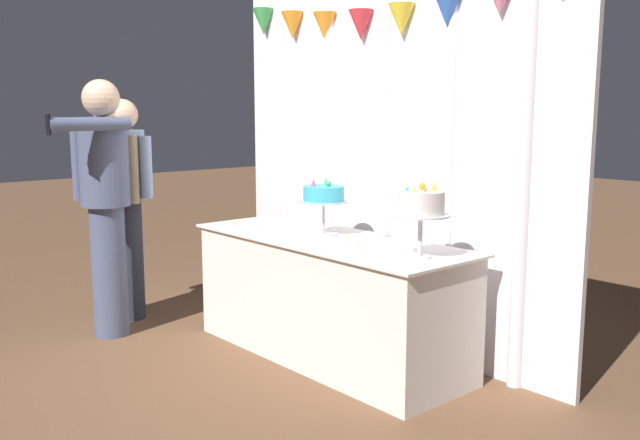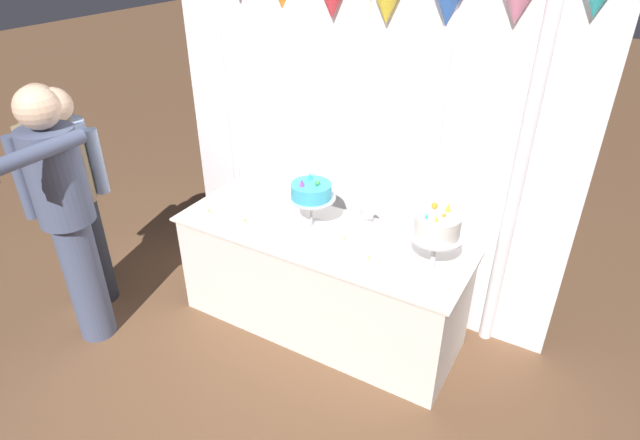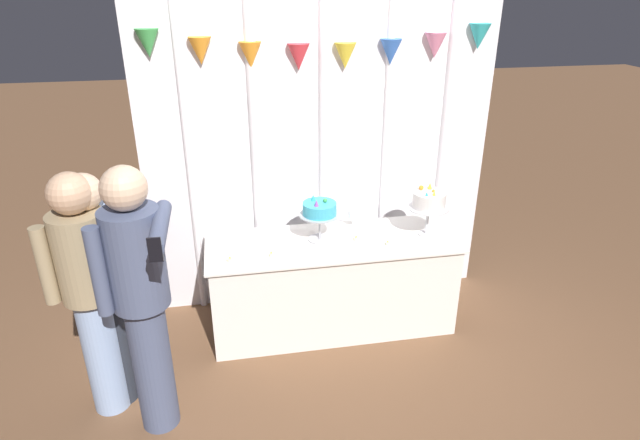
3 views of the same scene
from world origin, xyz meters
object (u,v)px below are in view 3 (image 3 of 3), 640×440
at_px(guest_man_dark_suit, 101,283).
at_px(guest_man_pink_jacket, 89,287).
at_px(cake_display_nearright, 429,202).
at_px(tealight_far_left, 230,259).
at_px(tealight_far_right, 388,243).
at_px(tealight_near_right, 356,239).
at_px(wine_glass, 353,215).
at_px(tealight_near_left, 271,255).
at_px(cake_table, 332,283).
at_px(cake_display_nearleft, 320,211).
at_px(guest_girl_blue_dress, 141,293).

relative_size(guest_man_dark_suit, guest_man_pink_jacket, 0.98).
height_order(cake_display_nearright, tealight_far_left, cake_display_nearright).
height_order(cake_display_nearright, tealight_far_right, cake_display_nearright).
relative_size(cake_display_nearright, tealight_near_right, 9.05).
bearing_deg(guest_man_pink_jacket, tealight_far_left, 29.16).
distance_m(tealight_far_left, guest_man_dark_suit, 0.87).
bearing_deg(guest_man_dark_suit, tealight_near_right, 17.47).
relative_size(wine_glass, tealight_near_left, 3.70).
bearing_deg(guest_man_pink_jacket, cake_display_nearright, 14.55).
distance_m(cake_table, guest_man_dark_suit, 1.71).
distance_m(wine_glass, tealight_near_right, 0.26).
relative_size(cake_display_nearright, guest_man_pink_jacket, 0.25).
bearing_deg(wine_glass, cake_display_nearright, -25.47).
bearing_deg(cake_display_nearleft, guest_girl_blue_dress, -143.22).
height_order(wine_glass, guest_man_pink_jacket, guest_man_pink_jacket).
bearing_deg(cake_display_nearright, tealight_near_left, -173.79).
relative_size(cake_table, cake_display_nearright, 4.74).
bearing_deg(guest_man_pink_jacket, tealight_far_right, 13.99).
bearing_deg(guest_girl_blue_dress, guest_man_pink_jacket, 146.43).
distance_m(cake_display_nearright, tealight_near_right, 0.61).
distance_m(tealight_far_left, guest_man_pink_jacket, 0.95).
xyz_separation_m(cake_table, tealight_far_right, (0.39, -0.13, 0.38)).
xyz_separation_m(tealight_far_left, guest_girl_blue_dress, (-0.50, -0.67, 0.20)).
height_order(tealight_near_right, guest_man_pink_jacket, guest_man_pink_jacket).
relative_size(tealight_near_right, tealight_far_right, 1.09).
relative_size(tealight_far_left, tealight_far_right, 1.29).
xyz_separation_m(guest_man_pink_jacket, guest_girl_blue_dress, (0.32, -0.21, 0.05)).
height_order(cake_display_nearleft, guest_girl_blue_dress, guest_girl_blue_dress).
relative_size(cake_table, tealight_near_right, 42.92).
bearing_deg(tealight_near_right, cake_display_nearright, -0.11).
height_order(cake_display_nearright, guest_man_dark_suit, guest_man_dark_suit).
xyz_separation_m(tealight_far_left, guest_man_dark_suit, (-0.77, -0.39, 0.13)).
height_order(guest_man_dark_suit, guest_girl_blue_dress, guest_girl_blue_dress).
bearing_deg(cake_display_nearright, wine_glass, 154.53).
bearing_deg(tealight_near_left, tealight_far_right, 1.47).
relative_size(guest_man_dark_suit, guest_girl_blue_dress, 0.93).
distance_m(tealight_far_right, guest_girl_blue_dress, 1.81).
bearing_deg(cake_display_nearright, cake_display_nearleft, 175.80).
height_order(cake_display_nearleft, tealight_near_left, cake_display_nearleft).
distance_m(cake_table, tealight_near_left, 0.62).
xyz_separation_m(cake_display_nearleft, wine_glass, (0.30, 0.19, -0.14)).
relative_size(cake_table, tealight_near_left, 50.58).
height_order(tealight_far_right, guest_man_pink_jacket, guest_man_pink_jacket).
height_order(guest_man_dark_suit, guest_man_pink_jacket, guest_man_pink_jacket).
bearing_deg(wine_glass, tealight_far_right, -63.24).
relative_size(guest_man_pink_jacket, guest_girl_blue_dress, 0.95).
bearing_deg(tealight_far_left, guest_girl_blue_dress, -126.53).
xyz_separation_m(tealight_near_left, tealight_near_right, (0.65, 0.13, 0.00)).
height_order(cake_display_nearright, guest_man_pink_jacket, guest_man_pink_jacket).
relative_size(cake_display_nearleft, cake_display_nearright, 0.88).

